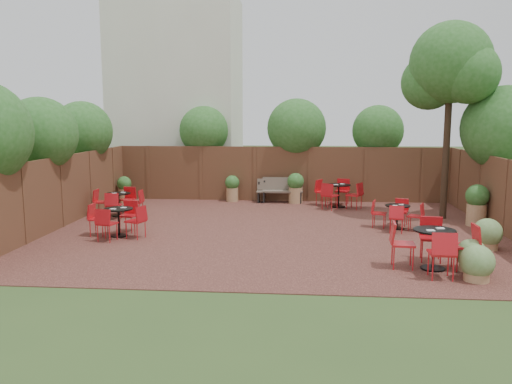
{
  "coord_description": "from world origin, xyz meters",
  "views": [
    {
      "loc": [
        0.66,
        -13.73,
        3.13
      ],
      "look_at": [
        -0.57,
        0.5,
        1.0
      ],
      "focal_mm": 36.25,
      "sensor_mm": 36.0,
      "label": 1
    }
  ],
  "objects": [
    {
      "name": "park_bench_right",
      "position": [
        0.03,
        4.62,
        0.48
      ],
      "size": [
        1.45,
        0.47,
        0.9
      ],
      "rotation": [
        0.0,
        0.0,
        -0.01
      ],
      "color": "brown",
      "rests_on": "courtyard_paving"
    },
    {
      "name": "neighbour_building",
      "position": [
        -4.5,
        8.0,
        4.0
      ],
      "size": [
        5.0,
        4.0,
        8.0
      ],
      "primitive_type": "cube",
      "color": "silver",
      "rests_on": "ground"
    },
    {
      "name": "courtyard_tree",
      "position": [
        4.99,
        2.13,
        4.45
      ],
      "size": [
        2.6,
        2.5,
        5.82
      ],
      "rotation": [
        0.0,
        0.0,
        0.22
      ],
      "color": "black",
      "rests_on": "courtyard_paving"
    },
    {
      "name": "courtyard_paving",
      "position": [
        0.0,
        0.0,
        0.01
      ],
      "size": [
        12.0,
        10.0,
        0.02
      ],
      "primitive_type": "cube",
      "color": "#341B15",
      "rests_on": "ground"
    },
    {
      "name": "fence_right",
      "position": [
        6.0,
        0.0,
        1.0
      ],
      "size": [
        0.08,
        10.0,
        2.0
      ],
      "primitive_type": "cube",
      "color": "#51301E",
      "rests_on": "ground"
    },
    {
      "name": "bistro_tables",
      "position": [
        0.17,
        0.17,
        0.46
      ],
      "size": [
        9.92,
        8.74,
        0.95
      ],
      "color": "black",
      "rests_on": "courtyard_paving"
    },
    {
      "name": "planters",
      "position": [
        0.82,
        3.28,
        0.6
      ],
      "size": [
        11.88,
        4.14,
        1.18
      ],
      "color": "#A17850",
      "rests_on": "courtyard_paving"
    },
    {
      "name": "ground",
      "position": [
        0.0,
        0.0,
        0.0
      ],
      "size": [
        80.0,
        80.0,
        0.0
      ],
      "primitive_type": "plane",
      "color": "#354F23",
      "rests_on": "ground"
    },
    {
      "name": "fence_back",
      "position": [
        0.0,
        5.0,
        1.0
      ],
      "size": [
        12.0,
        0.08,
        2.0
      ],
      "primitive_type": "cube",
      "color": "#51301E",
      "rests_on": "ground"
    },
    {
      "name": "low_shrubs",
      "position": [
        4.43,
        -2.85,
        0.35
      ],
      "size": [
        1.68,
        3.1,
        0.73
      ],
      "color": "#A17850",
      "rests_on": "courtyard_paving"
    },
    {
      "name": "fence_left",
      "position": [
        -6.0,
        0.0,
        1.0
      ],
      "size": [
        0.08,
        10.0,
        2.0
      ],
      "primitive_type": "cube",
      "color": "#51301E",
      "rests_on": "ground"
    },
    {
      "name": "overhang_foliage",
      "position": [
        -1.33,
        2.16,
        2.66
      ],
      "size": [
        15.77,
        10.46,
        2.5
      ],
      "color": "#265B1D",
      "rests_on": "ground"
    },
    {
      "name": "park_bench_left",
      "position": [
        -0.21,
        4.62,
        0.45
      ],
      "size": [
        1.36,
        0.44,
        0.84
      ],
      "rotation": [
        0.0,
        0.0,
        -0.0
      ],
      "color": "brown",
      "rests_on": "courtyard_paving"
    }
  ]
}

